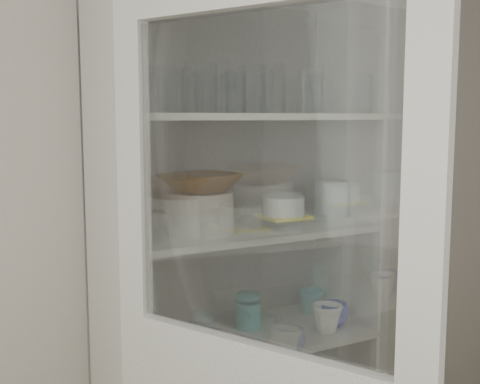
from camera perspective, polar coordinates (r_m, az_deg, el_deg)
wall_back at (r=2.26m, az=-7.23°, el=-1.83°), size 3.60×0.02×2.60m
pantry_cabinet at (r=2.28m, az=-0.77°, el=-11.00°), size 1.00×0.45×2.10m
tumbler_0 at (r=1.83m, az=-6.34°, el=9.55°), size 0.07×0.07×0.13m
tumbler_1 at (r=1.92m, az=-3.22°, el=9.78°), size 0.10×0.10×0.15m
tumbler_2 at (r=1.96m, az=-0.37°, el=9.49°), size 0.07×0.07×0.14m
tumbler_3 at (r=1.97m, az=1.35°, el=9.69°), size 0.09×0.09×0.15m
tumbler_4 at (r=1.99m, az=1.11°, el=9.69°), size 0.10×0.10×0.15m
tumbler_5 at (r=2.08m, az=6.94°, el=9.45°), size 0.08×0.08×0.15m
tumbler_6 at (r=2.21m, az=11.49°, el=9.14°), size 0.08×0.08×0.14m
tumbler_7 at (r=1.97m, az=-10.96°, el=9.30°), size 0.08×0.08×0.13m
tumbler_8 at (r=2.01m, az=-4.48°, el=9.54°), size 0.09×0.09×0.15m
tumbler_9 at (r=2.02m, az=-6.87°, el=9.49°), size 0.08×0.08×0.15m
tumbler_10 at (r=2.08m, az=-1.02°, el=9.30°), size 0.08×0.08×0.13m
goblet_0 at (r=2.05m, az=-11.67°, el=9.81°), size 0.08×0.08×0.18m
goblet_1 at (r=2.20m, az=-1.73°, el=9.41°), size 0.07×0.07×0.15m
goblet_2 at (r=2.19m, az=-0.89°, el=9.59°), size 0.07×0.07×0.16m
goblet_3 at (r=2.40m, az=7.06°, el=9.39°), size 0.08×0.08×0.17m
plate_stack_front at (r=2.03m, az=-3.73°, el=-2.89°), size 0.23×0.23×0.07m
plate_stack_back at (r=2.18m, az=-5.97°, el=-2.44°), size 0.19×0.19×0.06m
cream_bowl at (r=2.02m, az=-3.75°, el=-0.95°), size 0.26×0.26×0.07m
terracotta_bowl at (r=2.01m, az=-3.77°, el=0.89°), size 0.31×0.31×0.06m
glass_platter at (r=2.22m, az=4.13°, el=-2.71°), size 0.40×0.40×0.02m
yellow_trivet at (r=2.22m, az=4.14°, el=-2.32°), size 0.16×0.16×0.01m
white_ramekin at (r=2.21m, az=4.15°, el=-1.30°), size 0.19×0.19×0.07m
grey_bowl_stack at (r=2.36m, az=8.65°, el=-0.68°), size 0.13×0.13×0.14m
mug_blue at (r=2.35m, az=8.84°, el=-11.40°), size 0.12×0.12×0.09m
mug_teal at (r=2.48m, az=6.75°, el=-10.28°), size 0.12×0.12×0.10m
mug_white at (r=2.28m, az=8.27°, el=-11.77°), size 0.15×0.15×0.10m
teal_jar at (r=2.30m, az=0.76°, el=-11.30°), size 0.10×0.10×0.12m
measuring_cups at (r=2.06m, az=-7.96°, el=-14.82°), size 0.11×0.11×0.04m
white_canister at (r=2.10m, az=-8.99°, el=-13.13°), size 0.14×0.14×0.13m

